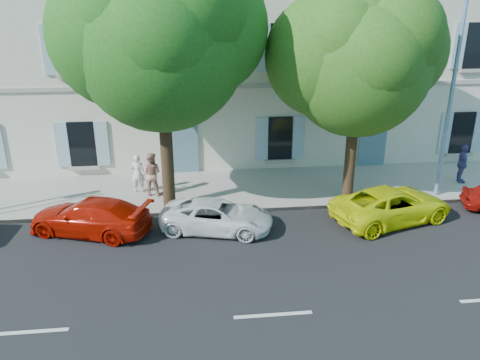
{
  "coord_description": "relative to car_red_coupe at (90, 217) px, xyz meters",
  "views": [
    {
      "loc": [
        -1.92,
        -13.67,
        7.35
      ],
      "look_at": [
        -0.17,
        2.0,
        1.4
      ],
      "focal_mm": 35.0,
      "sensor_mm": 36.0,
      "label": 1
    }
  ],
  "objects": [
    {
      "name": "ground",
      "position": [
        5.38,
        -1.17,
        -0.6
      ],
      "size": [
        90.0,
        90.0,
        0.0
      ],
      "primitive_type": "plane",
      "color": "black"
    },
    {
      "name": "sidewalk",
      "position": [
        5.38,
        3.28,
        -0.53
      ],
      "size": [
        36.0,
        4.5,
        0.15
      ],
      "primitive_type": "cube",
      "color": "#A09E96",
      "rests_on": "ground"
    },
    {
      "name": "kerb",
      "position": [
        5.38,
        1.11,
        -0.52
      ],
      "size": [
        36.0,
        0.16,
        0.16
      ],
      "primitive_type": "cube",
      "color": "#9E998E",
      "rests_on": "ground"
    },
    {
      "name": "building",
      "position": [
        5.38,
        9.03,
        5.4
      ],
      "size": [
        28.0,
        7.0,
        12.0
      ],
      "primitive_type": "cube",
      "color": "beige",
      "rests_on": "ground"
    },
    {
      "name": "car_red_coupe",
      "position": [
        0.0,
        0.0,
        0.0
      ],
      "size": [
        4.49,
        2.98,
        1.21
      ],
      "primitive_type": "imported",
      "rotation": [
        0.0,
        0.0,
        4.37
      ],
      "color": "#AE1304",
      "rests_on": "ground"
    },
    {
      "name": "car_white_coupe",
      "position": [
        4.29,
        -0.28,
        -0.07
      ],
      "size": [
        4.14,
        2.64,
        1.06
      ],
      "primitive_type": "imported",
      "rotation": [
        0.0,
        0.0,
        1.33
      ],
      "color": "white",
      "rests_on": "ground"
    },
    {
      "name": "car_yellow_supercar",
      "position": [
        10.56,
        -0.21,
        0.01
      ],
      "size": [
        4.86,
        3.27,
        1.24
      ],
      "primitive_type": "imported",
      "rotation": [
        0.0,
        0.0,
        1.87
      ],
      "color": "#DDE409",
      "rests_on": "ground"
    },
    {
      "name": "tree_left",
      "position": [
        2.61,
        1.71,
        5.43
      ],
      "size": [
        5.9,
        5.9,
        9.14
      ],
      "color": "#3A2819",
      "rests_on": "sidewalk"
    },
    {
      "name": "tree_right",
      "position": [
        9.6,
        1.74,
        4.67
      ],
      "size": [
        5.19,
        5.19,
        7.99
      ],
      "color": "#3A2819",
      "rests_on": "sidewalk"
    },
    {
      "name": "street_lamp",
      "position": [
        13.23,
        1.43,
        3.88
      ],
      "size": [
        0.29,
        1.63,
        7.65
      ],
      "color": "#7293BF",
      "rests_on": "sidewalk"
    },
    {
      "name": "pedestrian_a",
      "position": [
        1.33,
        3.23,
        0.34
      ],
      "size": [
        0.61,
        0.43,
        1.58
      ],
      "primitive_type": "imported",
      "rotation": [
        0.0,
        0.0,
        3.06
      ],
      "color": "silver",
      "rests_on": "sidewalk"
    },
    {
      "name": "pedestrian_b",
      "position": [
        1.89,
        2.89,
        0.42
      ],
      "size": [
        0.98,
        0.83,
        1.75
      ],
      "primitive_type": "imported",
      "rotation": [
        0.0,
        0.0,
        2.92
      ],
      "color": "tan",
      "rests_on": "sidewalk"
    },
    {
      "name": "pedestrian_c",
      "position": [
        14.96,
        2.82,
        0.38
      ],
      "size": [
        0.65,
        1.05,
        1.67
      ],
      "primitive_type": "imported",
      "rotation": [
        0.0,
        0.0,
        1.3
      ],
      "color": "#525094",
      "rests_on": "sidewalk"
    }
  ]
}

